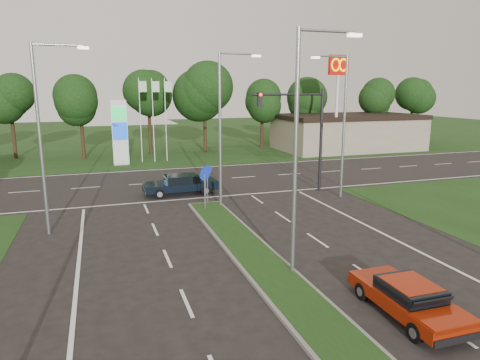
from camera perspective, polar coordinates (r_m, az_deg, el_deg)
name	(u,v)px	position (r m, az deg, el deg)	size (l,w,h in m)	color
verge_far	(142,139)	(63.50, -12.98, 5.39)	(160.00, 50.00, 0.02)	#1B3311
cross_road	(182,182)	(33.11, -7.69, -0.20)	(160.00, 12.00, 0.02)	black
median_kerb	(296,299)	(14.90, 7.48, -15.50)	(2.00, 26.00, 0.12)	slate
commercial_building	(347,132)	(52.20, 14.12, 6.19)	(16.00, 9.00, 4.00)	gray
streetlight_median_near	(301,142)	(15.58, 8.11, 5.10)	(2.53, 0.22, 9.00)	gray
streetlight_median_far	(223,122)	(24.89, -2.24, 7.73)	(2.53, 0.22, 9.00)	gray
streetlight_left_far	(44,130)	(22.05, -24.69, 6.12)	(2.53, 0.22, 9.00)	gray
streetlight_right_far	(342,119)	(28.07, 13.39, 7.89)	(2.53, 0.22, 9.00)	gray
traffic_signal	(304,124)	(29.06, 8.54, 7.37)	(5.10, 0.42, 7.00)	black
median_signs	(206,179)	(25.49, -4.59, 0.15)	(1.16, 1.76, 2.38)	gray
gas_pylon	(122,131)	(41.12, -15.44, 6.33)	(5.80, 1.26, 8.00)	silver
mcdonalds_sign	(338,79)	(46.45, 12.94, 12.98)	(2.20, 0.47, 10.40)	silver
treeline_far	(154,91)	(48.15, -11.44, 11.62)	(6.00, 6.00, 9.90)	black
red_sedan	(408,297)	(14.67, 21.50, -14.37)	(1.74, 4.10, 1.12)	#961E08
navy_sedan	(181,184)	(28.97, -7.92, -0.53)	(4.81, 2.06, 1.32)	black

